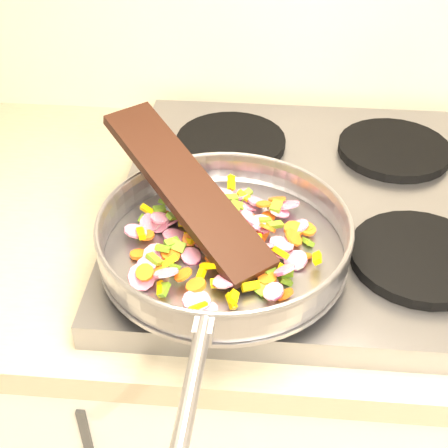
{
  "coord_description": "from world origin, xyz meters",
  "views": [
    {
      "loc": [
        -0.77,
        0.87,
        1.51
      ],
      "look_at": [
        -0.83,
        1.5,
        1.01
      ],
      "focal_mm": 50.0,
      "sensor_mm": 36.0,
      "label": 1
    }
  ],
  "objects": [
    {
      "name": "saute_pan",
      "position": [
        -0.83,
        1.5,
        0.99
      ],
      "size": [
        0.37,
        0.54,
        0.06
      ],
      "rotation": [
        0.0,
        0.0,
        -0.04
      ],
      "color": "#9E9EA5",
      "rests_on": "grate_fl"
    },
    {
      "name": "grate_bl",
      "position": [
        -0.84,
        1.81,
        0.95
      ],
      "size": [
        0.19,
        0.19,
        0.02
      ],
      "primitive_type": "cylinder",
      "color": "black",
      "rests_on": "cooktop"
    },
    {
      "name": "cooktop",
      "position": [
        -0.7,
        1.67,
        0.92
      ],
      "size": [
        0.6,
        0.6,
        0.04
      ],
      "primitive_type": "cube",
      "color": "#939399",
      "rests_on": "counter_top"
    },
    {
      "name": "wooden_spatula",
      "position": [
        -0.88,
        1.55,
        1.03
      ],
      "size": [
        0.26,
        0.28,
        0.11
      ],
      "primitive_type": "cube",
      "rotation": [
        0.0,
        -0.3,
        2.3
      ],
      "color": "black",
      "rests_on": "saute_pan"
    },
    {
      "name": "grate_br",
      "position": [
        -0.56,
        1.81,
        0.95
      ],
      "size": [
        0.19,
        0.19,
        0.02
      ],
      "primitive_type": "cylinder",
      "color": "black",
      "rests_on": "cooktop"
    },
    {
      "name": "vegetable_heap",
      "position": [
        -0.83,
        1.51,
        0.98
      ],
      "size": [
        0.27,
        0.28,
        0.05
      ],
      "color": "orange",
      "rests_on": "saute_pan"
    },
    {
      "name": "grate_fl",
      "position": [
        -0.84,
        1.52,
        0.95
      ],
      "size": [
        0.19,
        0.19,
        0.02
      ],
      "primitive_type": "cylinder",
      "color": "black",
      "rests_on": "cooktop"
    },
    {
      "name": "grate_fr",
      "position": [
        -0.56,
        1.52,
        0.95
      ],
      "size": [
        0.19,
        0.19,
        0.02
      ],
      "primitive_type": "cylinder",
      "color": "black",
      "rests_on": "cooktop"
    }
  ]
}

